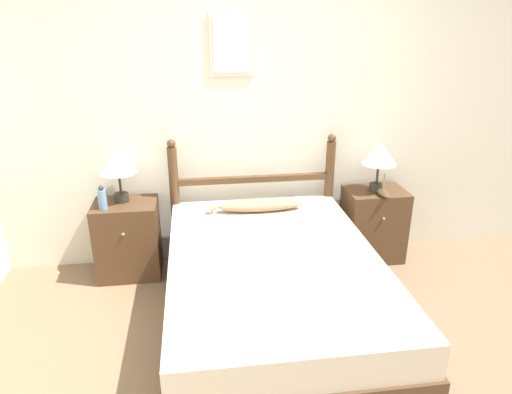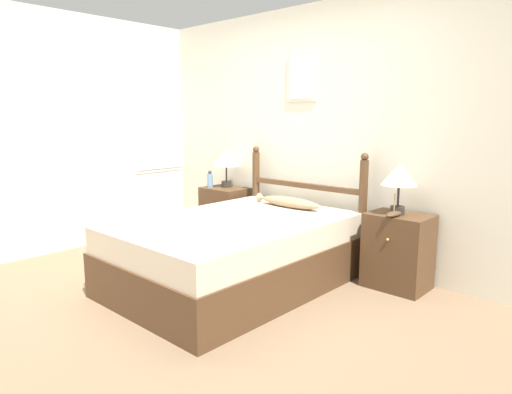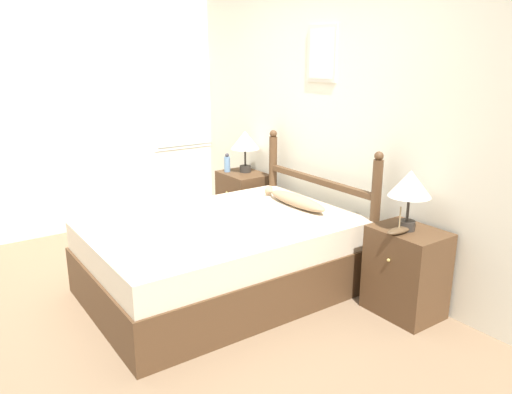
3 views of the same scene
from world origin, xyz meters
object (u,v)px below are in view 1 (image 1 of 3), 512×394
at_px(bed, 273,292).
at_px(model_boat, 383,193).
at_px(nightstand_right, 373,224).
at_px(table_lamp_right, 379,155).
at_px(bottle, 102,199).
at_px(nightstand_left, 128,239).
at_px(fish_pillow, 259,205).
at_px(table_lamp_left, 118,164).

height_order(bed, model_boat, model_boat).
bearing_deg(nightstand_right, table_lamp_right, -126.89).
height_order(nightstand_right, bottle, bottle).
bearing_deg(nightstand_left, model_boat, -3.31).
distance_m(table_lamp_right, model_boat, 0.32).
relative_size(nightstand_left, model_boat, 2.91).
bearing_deg(model_boat, nightstand_left, 176.69).
relative_size(model_boat, fish_pillow, 0.30).
xyz_separation_m(nightstand_right, fish_pillow, (-1.06, -0.17, 0.32)).
xyz_separation_m(table_lamp_left, bottle, (-0.12, -0.15, -0.23)).
relative_size(bed, fish_pillow, 2.74).
distance_m(bed, nightstand_right, 1.40).
height_order(table_lamp_right, bottle, table_lamp_right).
xyz_separation_m(nightstand_left, model_boat, (2.14, -0.12, 0.35)).
distance_m(bed, fish_pillow, 0.81).
xyz_separation_m(table_lamp_right, model_boat, (0.02, -0.10, -0.30)).
height_order(table_lamp_left, model_boat, table_lamp_left).
relative_size(bed, model_boat, 9.27).
relative_size(nightstand_right, table_lamp_left, 1.50).
distance_m(bottle, model_boat, 2.28).
bearing_deg(nightstand_left, fish_pillow, -9.21).
relative_size(bottle, model_boat, 0.89).
distance_m(nightstand_right, fish_pillow, 1.12).
distance_m(table_lamp_left, fish_pillow, 1.17).
xyz_separation_m(bed, table_lamp_left, (-1.09, 0.95, 0.68)).
bearing_deg(nightstand_right, model_boat, -88.64).
xyz_separation_m(nightstand_left, bottle, (-0.14, -0.11, 0.41)).
distance_m(bed, nightstand_left, 1.40).
height_order(table_lamp_left, table_lamp_right, same).
bearing_deg(bed, bottle, 146.65).
height_order(bed, nightstand_left, nightstand_left).
xyz_separation_m(nightstand_left, fish_pillow, (1.08, -0.17, 0.32)).
bearing_deg(model_boat, bottle, 179.54).
bearing_deg(bottle, model_boat, -0.46).
bearing_deg(table_lamp_right, nightstand_left, 179.43).
distance_m(bed, table_lamp_right, 1.53).
bearing_deg(bottle, nightstand_right, 2.65).
height_order(nightstand_left, bottle, bottle).
xyz_separation_m(bed, fish_pillow, (0.01, 0.73, 0.35)).
height_order(nightstand_left, fish_pillow, fish_pillow).
relative_size(table_lamp_right, model_boat, 1.95).
bearing_deg(nightstand_right, bed, -139.81).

